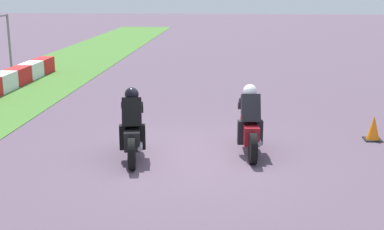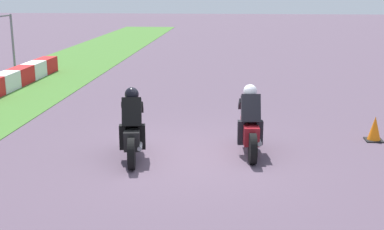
% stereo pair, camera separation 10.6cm
% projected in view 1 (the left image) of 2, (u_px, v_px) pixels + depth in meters
% --- Properties ---
extents(ground_plane, '(120.00, 120.00, 0.00)m').
position_uv_depth(ground_plane, '(194.00, 156.00, 11.00)').
color(ground_plane, '#554454').
extents(rider_lane_a, '(2.04, 0.55, 1.51)m').
position_uv_depth(rider_lane_a, '(250.00, 125.00, 11.07)').
color(rider_lane_a, black).
rests_on(rider_lane_a, ground_plane).
extents(rider_lane_b, '(2.04, 0.60, 1.51)m').
position_uv_depth(rider_lane_b, '(133.00, 130.00, 10.72)').
color(rider_lane_b, black).
rests_on(rider_lane_b, ground_plane).
extents(traffic_cone, '(0.40, 0.40, 0.59)m').
position_uv_depth(traffic_cone, '(373.00, 129.00, 12.07)').
color(traffic_cone, black).
rests_on(traffic_cone, ground_plane).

